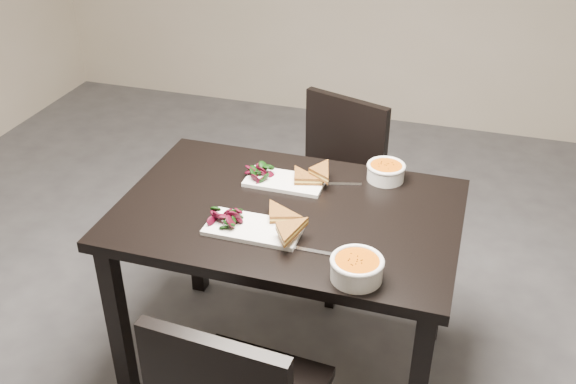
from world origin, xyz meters
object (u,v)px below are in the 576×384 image
object	(u,v)px
soup_bowl_near	(357,267)
plate_far	(285,181)
soup_bowl_far	(386,171)
chair_far	(331,180)
plate_near	(254,228)
table	(288,232)

from	to	relation	value
soup_bowl_near	plate_far	distance (m)	0.61
soup_bowl_far	plate_far	bearing A→B (deg)	-158.46
chair_far	plate_near	bearing A→B (deg)	-75.17
soup_bowl_near	chair_far	bearing A→B (deg)	107.67
table	plate_far	xyz separation A→B (m)	(-0.06, 0.17, 0.11)
chair_far	plate_far	distance (m)	0.60
plate_near	soup_bowl_far	world-z (taller)	soup_bowl_far
soup_bowl_near	soup_bowl_far	xyz separation A→B (m)	(-0.02, 0.62, -0.00)
table	plate_near	xyz separation A→B (m)	(-0.07, -0.16, 0.11)
table	chair_far	bearing A→B (deg)	90.68
chair_far	plate_near	world-z (taller)	chair_far
plate_far	soup_bowl_far	distance (m)	0.38
table	soup_bowl_far	size ratio (longest dim) A/B	8.18
plate_far	soup_bowl_far	world-z (taller)	soup_bowl_far
table	plate_near	world-z (taller)	plate_near
plate_near	soup_bowl_far	xyz separation A→B (m)	(0.36, 0.47, 0.03)
plate_near	plate_far	bearing A→B (deg)	89.14
table	soup_bowl_far	world-z (taller)	soup_bowl_far
chair_far	plate_far	bearing A→B (deg)	-77.20
chair_far	soup_bowl_far	world-z (taller)	chair_far
chair_far	plate_far	world-z (taller)	chair_far
chair_far	soup_bowl_far	xyz separation A→B (m)	(0.30, -0.39, 0.30)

